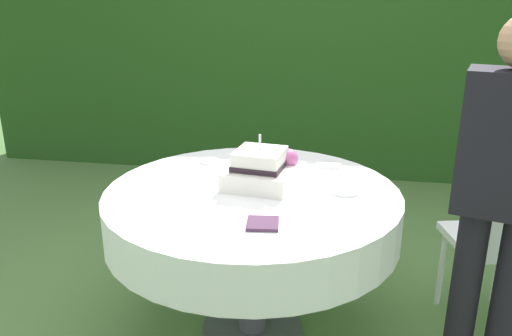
% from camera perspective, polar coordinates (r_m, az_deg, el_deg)
% --- Properties ---
extents(ground_plane, '(20.00, 20.00, 0.00)m').
position_cam_1_polar(ground_plane, '(2.81, -0.39, -17.39)').
color(ground_plane, '#547A3D').
extents(foliage_hedge, '(6.08, 0.62, 2.79)m').
position_cam_1_polar(foliage_hedge, '(4.95, 5.32, 15.91)').
color(foliage_hedge, '#234C19').
rests_on(foliage_hedge, ground_plane).
extents(cake_table, '(1.39, 1.39, 0.78)m').
position_cam_1_polar(cake_table, '(2.47, -0.43, -4.97)').
color(cake_table, '#4C4C51').
rests_on(cake_table, ground_plane).
extents(wedding_cake, '(0.35, 0.35, 0.25)m').
position_cam_1_polar(wedding_cake, '(2.46, 0.64, -0.15)').
color(wedding_cake, white).
rests_on(wedding_cake, cake_table).
extents(serving_plate_near, '(0.11, 0.11, 0.01)m').
position_cam_1_polar(serving_plate_near, '(2.83, -5.24, 0.78)').
color(serving_plate_near, white).
rests_on(serving_plate_near, cake_table).
extents(serving_plate_far, '(0.13, 0.13, 0.01)m').
position_cam_1_polar(serving_plate_far, '(2.79, 8.00, 0.39)').
color(serving_plate_far, white).
rests_on(serving_plate_far, cake_table).
extents(serving_plate_left, '(0.12, 0.12, 0.01)m').
position_cam_1_polar(serving_plate_left, '(2.80, 4.39, 0.61)').
color(serving_plate_left, white).
rests_on(serving_plate_left, cake_table).
extents(serving_plate_right, '(0.12, 0.12, 0.01)m').
position_cam_1_polar(serving_plate_right, '(2.43, 9.86, -2.62)').
color(serving_plate_right, white).
rests_on(serving_plate_right, cake_table).
extents(napkin_stack, '(0.14, 0.14, 0.01)m').
position_cam_1_polar(napkin_stack, '(2.08, 0.76, -6.15)').
color(napkin_stack, '#4C2D47').
rests_on(napkin_stack, cake_table).
extents(garden_chair, '(0.48, 0.48, 0.89)m').
position_cam_1_polar(garden_chair, '(2.80, 25.44, -6.69)').
color(garden_chair, white).
rests_on(garden_chair, ground_plane).
extents(standing_person, '(0.40, 0.29, 1.60)m').
position_cam_1_polar(standing_person, '(2.19, 25.60, -2.58)').
color(standing_person, black).
rests_on(standing_person, ground_plane).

